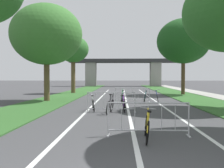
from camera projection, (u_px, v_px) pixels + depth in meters
The scene contains 20 objects.
grass_verge_left at pixel (72, 94), 29.02m from camera, with size 3.40×61.40×0.05m, color #2D5B26.
grass_verge_right at pixel (178, 94), 28.62m from camera, with size 3.40×61.40×0.05m, color #2D5B26.
sidewalk_path_right at pixel (204, 94), 28.52m from camera, with size 2.18×61.40×0.08m, color #9E9B93.
lane_stripe_center at pixel (126, 100), 21.47m from camera, with size 0.14×35.52×0.01m, color silver.
lane_stripe_right_lane at pixel (154, 100), 21.39m from camera, with size 0.14×35.52×0.01m, color silver.
lane_stripe_left_lane at pixel (99, 100), 21.54m from camera, with size 0.14×35.52×0.01m, color silver.
overpass_bridge at pixel (123, 68), 54.33m from camera, with size 21.99×2.98×5.58m.
tree_left_oak_mid at pixel (46, 35), 19.92m from camera, with size 5.38×5.38×7.34m.
tree_left_cypress_far at pixel (73, 50), 30.22m from camera, with size 3.56×3.56×6.57m.
tree_right_pine_near at pixel (183, 41), 27.49m from camera, with size 5.48×5.48×7.92m.
crowd_barrier_nearest at pixel (148, 119), 8.16m from camera, with size 2.54×0.46×1.05m.
crowd_barrier_second at pixel (111, 102), 13.79m from camera, with size 2.56×0.54×1.05m.
crowd_barrier_third at pixel (132, 95), 19.33m from camera, with size 2.55×0.51×1.05m.
bicycle_white_0 at pixel (93, 104), 14.29m from camera, with size 0.57×1.65×0.92m.
bicycle_black_1 at pixel (110, 106), 13.28m from camera, with size 0.62×1.76×1.04m.
bicycle_purple_2 at pixel (124, 104), 14.16m from camera, with size 0.55×1.66×0.94m.
bicycle_green_3 at pixel (122, 98), 18.79m from camera, with size 0.53×1.69×1.01m.
bicycle_teal_4 at pixel (145, 98), 18.93m from camera, with size 0.55×1.69×0.96m.
bicycle_yellow_5 at pixel (147, 127), 7.62m from camera, with size 0.49×1.75×0.91m.
bicycle_blue_6 at pixel (157, 98), 18.85m from camera, with size 0.62×1.61×0.99m.
Camera 1 is at (-0.39, -3.69, 1.81)m, focal length 42.44 mm.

